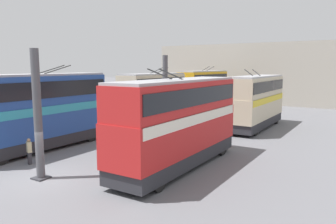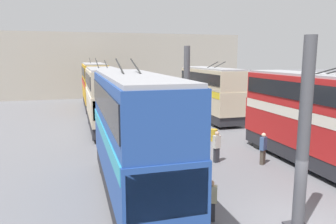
# 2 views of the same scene
# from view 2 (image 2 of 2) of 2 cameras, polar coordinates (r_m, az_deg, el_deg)

# --- Properties ---
(depot_back_wall) EXTENTS (0.50, 36.00, 9.30)m
(depot_back_wall) POSITION_cam_2_polar(r_m,az_deg,el_deg) (48.82, -7.44, 8.04)
(depot_back_wall) COLOR #A8A093
(depot_back_wall) RESTS_ON ground_plane
(support_column_near) EXTENTS (0.76, 0.76, 6.68)m
(support_column_near) POSITION_cam_2_polar(r_m,az_deg,el_deg) (12.03, 22.53, -4.42)
(support_column_near) COLOR #4C4C51
(support_column_near) RESTS_ON ground_plane
(support_column_far) EXTENTS (0.76, 0.76, 6.68)m
(support_column_far) POSITION_cam_2_polar(r_m,az_deg,el_deg) (22.48, 3.25, 2.58)
(support_column_far) COLOR #4C4C51
(support_column_far) RESTS_ON ground_plane
(bus_left_near) EXTENTS (10.51, 2.54, 5.69)m
(bus_left_near) POSITION_cam_2_polar(r_m,az_deg,el_deg) (19.40, 24.29, -0.36)
(bus_left_near) COLOR black
(bus_left_near) RESTS_ON ground_plane
(bus_left_far) EXTENTS (9.97, 2.54, 5.54)m
(bus_left_far) POSITION_cam_2_polar(r_m,az_deg,el_deg) (31.59, 7.31, 3.81)
(bus_left_far) COLOR black
(bus_left_far) RESTS_ON ground_plane
(bus_right_near) EXTENTS (10.27, 2.54, 5.90)m
(bus_right_near) POSITION_cam_2_polar(r_m,az_deg,el_deg) (13.60, -5.95, -3.13)
(bus_right_near) COLOR black
(bus_right_near) RESTS_ON ground_plane
(bus_right_mid) EXTENTS (9.09, 2.54, 5.68)m
(bus_right_mid) POSITION_cam_2_polar(r_m,az_deg,el_deg) (27.01, -11.10, 2.90)
(bus_right_mid) COLOR black
(bus_right_mid) RESTS_ON ground_plane
(bus_right_far) EXTENTS (10.46, 2.54, 5.81)m
(bus_right_far) POSITION_cam_2_polar(r_m,az_deg,el_deg) (38.80, -12.69, 4.98)
(bus_right_far) COLOR black
(bus_right_far) RESTS_ON ground_plane
(person_aisle_midway) EXTENTS (0.35, 0.47, 1.82)m
(person_aisle_midway) POSITION_cam_2_polar(r_m,az_deg,el_deg) (18.87, 8.47, -5.85)
(person_aisle_midway) COLOR #2D2D33
(person_aisle_midway) RESTS_ON ground_plane
(person_by_right_row) EXTENTS (0.39, 0.48, 1.56)m
(person_by_right_row) POSITION_cam_2_polar(r_m,az_deg,el_deg) (12.47, 7.54, -14.92)
(person_by_right_row) COLOR #2D2D33
(person_by_right_row) RESTS_ON ground_plane
(person_by_left_row) EXTENTS (0.42, 0.48, 1.81)m
(person_by_left_row) POSITION_cam_2_polar(r_m,az_deg,el_deg) (19.06, 16.24, -5.99)
(person_by_left_row) COLOR #473D33
(person_by_left_row) RESTS_ON ground_plane
(oil_drum) EXTENTS (0.57, 0.57, 0.85)m
(oil_drum) POSITION_cam_2_polar(r_m,az_deg,el_deg) (23.71, 7.95, -3.99)
(oil_drum) COLOR #B28E23
(oil_drum) RESTS_ON ground_plane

